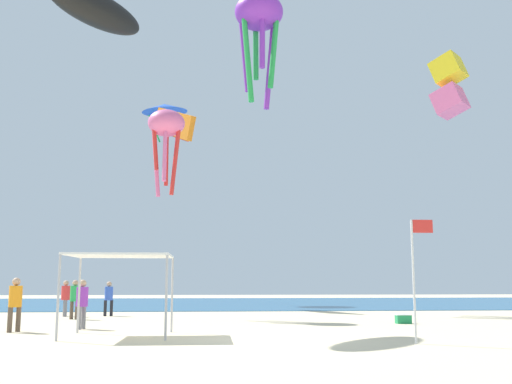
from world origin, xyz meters
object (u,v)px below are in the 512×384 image
at_px(kite_inflatable_black, 96,9).
at_px(person_rightmost, 109,296).
at_px(person_far_shore, 82,300).
at_px(banner_flag, 416,267).
at_px(kite_box_yellow, 449,86).
at_px(kite_parafoil_orange, 174,124).
at_px(kite_delta_blue, 165,108).
at_px(kite_octopus_purple, 259,18).
at_px(canopy_tent, 121,259).
at_px(person_near_tent, 15,300).
at_px(person_leftmost, 66,295).
at_px(person_central, 75,296).
at_px(cooler_box, 403,319).
at_px(kite_octopus_pink, 166,128).

bearing_deg(kite_inflatable_black, person_rightmost, 40.52).
bearing_deg(person_far_shore, person_rightmost, 21.80).
height_order(person_far_shore, banner_flag, banner_flag).
distance_m(kite_inflatable_black, kite_box_yellow, 20.99).
bearing_deg(kite_box_yellow, person_far_shore, 165.81).
bearing_deg(banner_flag, person_rightmost, 127.46).
relative_size(kite_parafoil_orange, kite_delta_blue, 0.95).
bearing_deg(banner_flag, kite_octopus_purple, 98.59).
xyz_separation_m(canopy_tent, person_far_shore, (-1.67, 2.78, -1.29)).
bearing_deg(person_rightmost, canopy_tent, 95.80).
height_order(person_near_tent, kite_box_yellow, kite_box_yellow).
xyz_separation_m(canopy_tent, kite_delta_blue, (-0.92, 26.06, 12.51)).
bearing_deg(person_rightmost, kite_parafoil_orange, -110.59).
bearing_deg(person_leftmost, kite_box_yellow, 93.36).
height_order(person_near_tent, banner_flag, banner_flag).
bearing_deg(kite_octopus_purple, person_far_shore, -38.09).
bearing_deg(person_central, cooler_box, 16.09).
relative_size(person_rightmost, kite_octopus_purple, 0.23).
distance_m(person_leftmost, kite_delta_blue, 21.17).
bearing_deg(kite_parafoil_orange, person_leftmost, -56.50).
relative_size(person_leftmost, kite_octopus_pink, 0.40).
relative_size(person_central, kite_octopus_pink, 0.41).
xyz_separation_m(canopy_tent, cooler_box, (10.10, 4.52, -2.09)).
relative_size(person_leftmost, person_central, 0.99).
bearing_deg(person_far_shore, kite_parafoil_orange, 12.11).
bearing_deg(cooler_box, canopy_tent, -155.89).
bearing_deg(banner_flag, kite_octopus_pink, 122.53).
height_order(person_near_tent, kite_octopus_pink, kite_octopus_pink).
xyz_separation_m(banner_flag, kite_octopus_pink, (-7.53, 11.81, 6.77)).
bearing_deg(person_far_shore, kite_box_yellow, -39.33).
xyz_separation_m(canopy_tent, kite_inflatable_black, (-1.85, 3.85, 9.75)).
xyz_separation_m(person_near_tent, kite_octopus_purple, (8.99, 13.13, 16.11)).
bearing_deg(kite_box_yellow, person_rightmost, 144.79).
height_order(kite_parafoil_orange, kite_octopus_purple, kite_octopus_purple).
height_order(kite_inflatable_black, kite_delta_blue, kite_delta_blue).
height_order(canopy_tent, cooler_box, canopy_tent).
xyz_separation_m(kite_box_yellow, kite_delta_blue, (-17.42, 12.07, 1.86)).
bearing_deg(kite_octopus_purple, kite_octopus_pink, -47.67).
height_order(banner_flag, kite_delta_blue, kite_delta_blue).
height_order(person_central, kite_parafoil_orange, kite_parafoil_orange).
xyz_separation_m(kite_octopus_pink, kite_inflatable_black, (-2.41, -5.23, 3.27)).
relative_size(person_near_tent, kite_box_yellow, 0.46).
bearing_deg(kite_octopus_purple, kite_parafoil_orange, -136.48).
bearing_deg(person_leftmost, person_far_shore, 10.31).
xyz_separation_m(person_far_shore, kite_delta_blue, (0.75, 23.27, 13.80)).
bearing_deg(person_central, kite_delta_blue, 114.47).
bearing_deg(canopy_tent, kite_octopus_pink, 86.48).
distance_m(person_central, kite_octopus_pink, 8.64).
bearing_deg(kite_octopus_purple, person_near_tent, -42.10).
relative_size(canopy_tent, banner_flag, 0.93).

